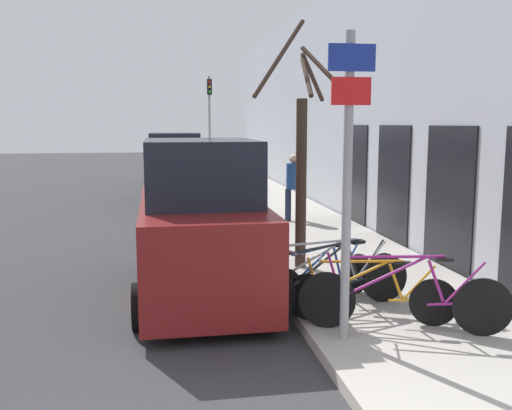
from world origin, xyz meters
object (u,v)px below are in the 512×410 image
at_px(bicycle_1, 370,295).
at_px(street_tree, 302,160).
at_px(parked_car_1, 188,190).
at_px(parked_car_3, 172,163).
at_px(bicycle_2, 331,282).
at_px(bicycle_3, 325,278).
at_px(traffic_light, 210,115).
at_px(bicycle_0, 403,299).
at_px(parked_car_2, 175,170).
at_px(signpost, 348,175).
at_px(pedestrian_near, 294,183).
at_px(bicycle_4, 322,278).
at_px(parked_car_0, 200,227).

relative_size(bicycle_1, street_tree, 0.49).
bearing_deg(parked_car_1, bicycle_1, -77.49).
bearing_deg(bicycle_1, parked_car_3, 24.65).
distance_m(bicycle_2, bicycle_3, 0.25).
bearing_deg(bicycle_3, traffic_light, -3.54).
relative_size(bicycle_3, traffic_light, 0.55).
bearing_deg(bicycle_0, traffic_light, 20.69).
bearing_deg(bicycle_2, parked_car_1, -10.90).
height_order(parked_car_2, parked_car_3, parked_car_2).
bearing_deg(parked_car_3, traffic_light, -34.11).
height_order(bicycle_0, bicycle_2, bicycle_0).
relative_size(signpost, parked_car_3, 0.84).
xyz_separation_m(bicycle_1, parked_car_2, (-2.09, 13.08, 0.56)).
bearing_deg(parked_car_3, pedestrian_near, -75.14).
relative_size(signpost, parked_car_2, 0.74).
bearing_deg(parked_car_2, bicycle_0, -78.69).
height_order(bicycle_0, pedestrian_near, pedestrian_near).
xyz_separation_m(bicycle_4, parked_car_0, (-1.64, 1.09, 0.59)).
height_order(signpost, traffic_light, traffic_light).
bearing_deg(parked_car_1, parked_car_3, 89.68).
height_order(parked_car_1, parked_car_2, parked_car_2).
distance_m(bicycle_4, parked_car_0, 2.05).
bearing_deg(bicycle_1, bicycle_3, 45.35).
bearing_deg(bicycle_0, pedestrian_near, 14.52).
bearing_deg(pedestrian_near, street_tree, -109.69).
bearing_deg(signpost, parked_car_2, 96.76).
bearing_deg(parked_car_3, parked_car_2, -89.65).
xyz_separation_m(signpost, pedestrian_near, (1.30, 8.17, -0.94)).
bearing_deg(bicycle_3, parked_car_0, 48.50).
xyz_separation_m(parked_car_0, parked_car_2, (-0.09, 11.10, -0.02)).
height_order(bicycle_1, traffic_light, traffic_light).
xyz_separation_m(bicycle_1, parked_car_0, (-2.00, 1.99, 0.58)).
relative_size(bicycle_1, traffic_light, 0.46).
xyz_separation_m(bicycle_0, parked_car_2, (-2.38, 13.45, 0.51)).
relative_size(bicycle_3, street_tree, 0.58).
bearing_deg(bicycle_2, traffic_light, -22.50).
height_order(signpost, bicycle_2, signpost).
distance_m(bicycle_3, pedestrian_near, 7.10).
bearing_deg(parked_car_1, bicycle_0, -76.19).
bearing_deg(signpost, parked_car_3, 94.75).
distance_m(parked_car_2, parked_car_3, 5.84).
bearing_deg(street_tree, bicycle_1, -86.62).
bearing_deg(traffic_light, bicycle_3, -89.64).
distance_m(bicycle_0, parked_car_2, 13.67).
bearing_deg(parked_car_0, signpost, -58.72).
relative_size(pedestrian_near, street_tree, 0.41).
bearing_deg(pedestrian_near, parked_car_1, 170.73).
bearing_deg(street_tree, bicycle_4, -95.29).
height_order(bicycle_0, street_tree, street_tree).
height_order(parked_car_2, pedestrian_near, parked_car_2).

